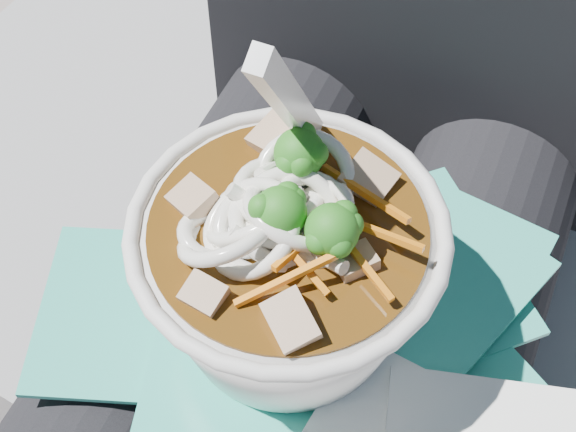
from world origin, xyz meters
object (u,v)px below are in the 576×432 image
at_px(stone_ledge, 341,374).
at_px(plastic_bag, 341,314).
at_px(person_body, 336,255).
at_px(lap, 287,375).
at_px(udon_bowl, 287,262).

bearing_deg(stone_ledge, plastic_bag, -77.44).
distance_m(stone_ledge, person_body, 0.33).
bearing_deg(stone_ledge, lap, -90.00).
xyz_separation_m(stone_ledge, person_body, (0.00, -0.06, 0.32)).
distance_m(lap, udon_bowl, 0.15).
bearing_deg(plastic_bag, stone_ledge, 102.56).
xyz_separation_m(lap, person_body, (0.00, 0.09, 0.03)).
bearing_deg(lap, stone_ledge, 90.00).
relative_size(stone_ledge, plastic_bag, 2.83).
bearing_deg(person_body, plastic_bag, -68.26).
xyz_separation_m(plastic_bag, udon_bowl, (-0.03, -0.02, 0.07)).
relative_size(stone_ledge, lap, 2.08).
distance_m(stone_ledge, lap, 0.33).
bearing_deg(udon_bowl, stone_ledge, 89.95).
bearing_deg(plastic_bag, lap, -146.56).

